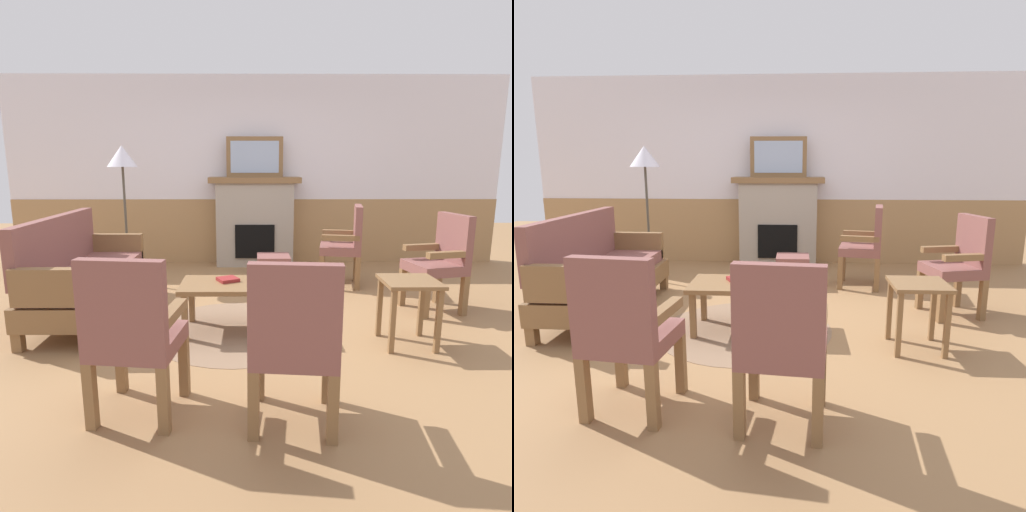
{
  "view_description": "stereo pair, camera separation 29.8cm",
  "coord_description": "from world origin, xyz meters",
  "views": [
    {
      "loc": [
        -0.04,
        -4.01,
        1.47
      ],
      "look_at": [
        0.0,
        0.35,
        0.55
      ],
      "focal_mm": 30.89,
      "sensor_mm": 36.0,
      "label": 1
    },
    {
      "loc": [
        0.26,
        -4.0,
        1.47
      ],
      "look_at": [
        0.0,
        0.35,
        0.55
      ],
      "focal_mm": 30.89,
      "sensor_mm": 36.0,
      "label": 2
    }
  ],
  "objects": [
    {
      "name": "armchair_by_window_left",
      "position": [
        1.1,
        1.23,
        0.54
      ],
      "size": [
        0.56,
        0.56,
        0.98
      ],
      "color": "brown",
      "rests_on": "ground_plane"
    },
    {
      "name": "wall_back",
      "position": [
        0.0,
        2.6,
        1.31
      ],
      "size": [
        7.2,
        0.14,
        2.7
      ],
      "color": "white",
      "rests_on": "ground_plane"
    },
    {
      "name": "floor_lamp_by_couch",
      "position": [
        -1.58,
        1.36,
        1.45
      ],
      "size": [
        0.36,
        0.36,
        1.68
      ],
      "color": "#332D28",
      "rests_on": "ground_plane"
    },
    {
      "name": "coffee_table",
      "position": [
        -0.19,
        -0.27,
        0.39
      ],
      "size": [
        0.96,
        0.56,
        0.44
      ],
      "color": "brown",
      "rests_on": "ground_plane"
    },
    {
      "name": "framed_picture",
      "position": [
        0.0,
        2.35,
        1.56
      ],
      "size": [
        0.8,
        0.04,
        0.56
      ],
      "color": "brown",
      "rests_on": "fireplace"
    },
    {
      "name": "ground_plane",
      "position": [
        0.0,
        0.0,
        0.0
      ],
      "size": [
        14.0,
        14.0,
        0.0
      ],
      "primitive_type": "plane",
      "color": "#997047"
    },
    {
      "name": "fireplace",
      "position": [
        0.0,
        2.35,
        0.65
      ],
      "size": [
        1.3,
        0.44,
        1.28
      ],
      "color": "#A39989",
      "rests_on": "ground_plane"
    },
    {
      "name": "side_table",
      "position": [
        1.23,
        -0.59,
        0.43
      ],
      "size": [
        0.44,
        0.44,
        0.55
      ],
      "color": "brown",
      "rests_on": "ground_plane"
    },
    {
      "name": "round_rug",
      "position": [
        -0.19,
        -0.27,
        0.0
      ],
      "size": [
        1.55,
        1.55,
        0.01
      ],
      "primitive_type": "cylinder",
      "color": "#896B51",
      "rests_on": "ground_plane"
    },
    {
      "name": "armchair_front_left",
      "position": [
        0.19,
        -1.75,
        0.54
      ],
      "size": [
        0.52,
        0.52,
        0.98
      ],
      "color": "brown",
      "rests_on": "ground_plane"
    },
    {
      "name": "armchair_near_fireplace",
      "position": [
        1.86,
        0.28,
        0.54
      ],
      "size": [
        0.57,
        0.57,
        0.98
      ],
      "color": "brown",
      "rests_on": "ground_plane"
    },
    {
      "name": "couch",
      "position": [
        -1.65,
        0.13,
        0.4
      ],
      "size": [
        0.7,
        1.8,
        0.98
      ],
      "color": "brown",
      "rests_on": "ground_plane"
    },
    {
      "name": "book_on_table",
      "position": [
        -0.26,
        -0.21,
        0.46
      ],
      "size": [
        0.22,
        0.22,
        0.03
      ],
      "primitive_type": "cube",
      "rotation": [
        0.0,
        0.0,
        0.47
      ],
      "color": "maroon",
      "rests_on": "coffee_table"
    },
    {
      "name": "armchair_front_center",
      "position": [
        -0.72,
        -1.65,
        0.54
      ],
      "size": [
        0.53,
        0.53,
        0.98
      ],
      "color": "brown",
      "rests_on": "ground_plane"
    },
    {
      "name": "footstool",
      "position": [
        0.22,
        1.29,
        0.28
      ],
      "size": [
        0.4,
        0.4,
        0.36
      ],
      "color": "brown",
      "rests_on": "ground_plane"
    }
  ]
}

